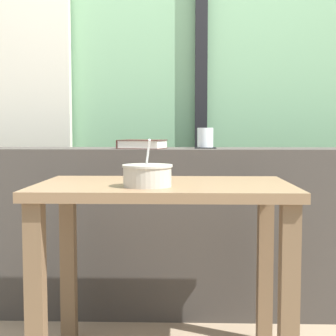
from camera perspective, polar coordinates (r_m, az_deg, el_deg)
name	(u,v)px	position (r m, az deg, el deg)	size (l,w,h in m)	color
outdoor_backdrop	(177,43)	(3.03, 1.03, 14.06)	(4.80, 0.08, 2.80)	#7AAD7F
curtain_left_panel	(22,67)	(3.05, -16.34, 10.97)	(0.56, 0.06, 2.50)	beige
window_divider_post	(201,59)	(2.95, 3.82, 12.36)	(0.07, 0.05, 2.60)	black
dark_console_ledge	(175,230)	(2.45, 0.83, -7.13)	(2.80, 0.31, 0.80)	#423D38
breakfast_table	(164,220)	(1.84, -0.46, -5.98)	(0.92, 0.57, 0.70)	brown
coaster_square	(205,148)	(2.40, 4.27, 2.32)	(0.10, 0.10, 0.01)	black
juice_glass	(205,138)	(2.40, 4.28, 3.39)	(0.08, 0.08, 0.09)	white
closed_book	(142,144)	(2.37, -2.99, 2.74)	(0.24, 0.20, 0.04)	#47231E
soup_bowl	(147,175)	(1.71, -2.37, -0.86)	(0.17, 0.17, 0.16)	#BCB7A8
fork_utensil	(149,178)	(1.99, -2.20, -1.14)	(0.02, 0.17, 0.01)	silver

